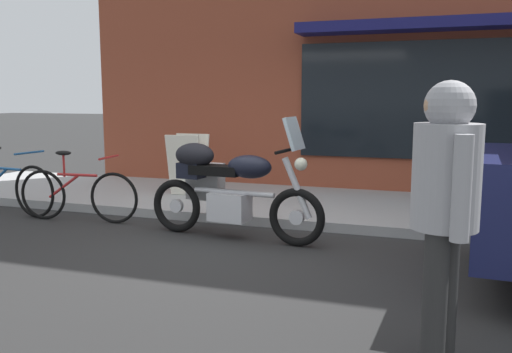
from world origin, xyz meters
TOP-DOWN VIEW (x-y plane):
  - ground_plane at (0.00, 0.00)m, footprint 80.00×80.00m
  - touring_motorcycle at (-0.25, 0.47)m, footprint 2.16×0.79m
  - parked_bicycle at (-2.36, 0.59)m, footprint 1.68×0.48m
  - pedestrian_walking at (2.12, -1.99)m, footprint 0.49×0.53m
  - sandwich_board_sign at (-1.57, 2.21)m, footprint 0.55×0.41m
  - second_bicycle_by_cafe at (-3.56, 0.65)m, footprint 1.73×0.48m

SIDE VIEW (x-z plane):
  - ground_plane at x=0.00m, z-range 0.00..0.00m
  - parked_bicycle at x=-2.36m, z-range -0.10..0.82m
  - second_bicycle_by_cafe at x=-3.56m, z-range -0.09..0.86m
  - sandwich_board_sign at x=-1.57m, z-range 0.12..1.05m
  - touring_motorcycle at x=-0.25m, z-range -0.09..1.30m
  - pedestrian_walking at x=2.12m, z-range 0.22..1.91m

